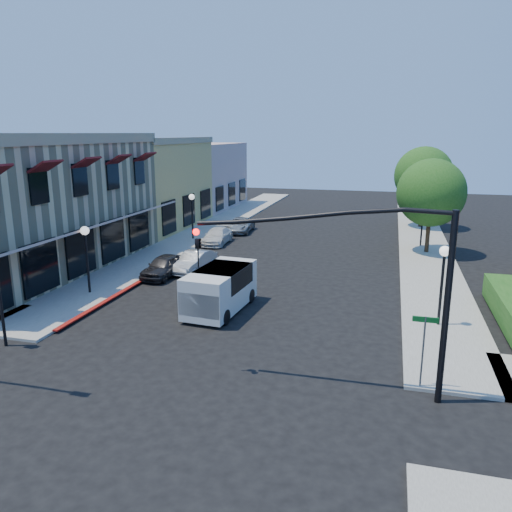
% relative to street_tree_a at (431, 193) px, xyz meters
% --- Properties ---
extents(ground, '(120.00, 120.00, 0.00)m').
position_rel_street_tree_a_xyz_m(ground, '(-8.80, -22.00, -4.19)').
color(ground, black).
rests_on(ground, ground).
extents(sidewalk_left, '(3.50, 50.00, 0.12)m').
position_rel_street_tree_a_xyz_m(sidewalk_left, '(-17.55, 5.00, -4.13)').
color(sidewalk_left, gray).
rests_on(sidewalk_left, ground).
extents(sidewalk_right, '(3.50, 50.00, 0.12)m').
position_rel_street_tree_a_xyz_m(sidewalk_right, '(-0.05, 5.00, -4.13)').
color(sidewalk_right, gray).
rests_on(sidewalk_right, ground).
extents(curb_red_strip, '(0.25, 10.00, 0.06)m').
position_rel_street_tree_a_xyz_m(curb_red_strip, '(-15.70, -14.00, -4.19)').
color(curb_red_strip, maroon).
rests_on(curb_red_strip, ground).
extents(corner_brick_building, '(11.77, 18.20, 8.10)m').
position_rel_street_tree_a_xyz_m(corner_brick_building, '(-24.25, -11.00, -0.19)').
color(corner_brick_building, tan).
rests_on(corner_brick_building, ground).
extents(yellow_stucco_building, '(10.00, 12.00, 7.60)m').
position_rel_street_tree_a_xyz_m(yellow_stucco_building, '(-24.30, 4.00, -0.39)').
color(yellow_stucco_building, '#D2B85E').
rests_on(yellow_stucco_building, ground).
extents(pink_stucco_building, '(10.00, 12.00, 7.00)m').
position_rel_street_tree_a_xyz_m(pink_stucco_building, '(-24.30, 16.00, -0.69)').
color(pink_stucco_building, '#C29A92').
rests_on(pink_stucco_building, ground).
extents(street_tree_a, '(4.56, 4.56, 6.48)m').
position_rel_street_tree_a_xyz_m(street_tree_a, '(0.00, 0.00, 0.00)').
color(street_tree_a, '#312213').
rests_on(street_tree_a, ground).
extents(street_tree_b, '(4.94, 4.94, 7.02)m').
position_rel_street_tree_a_xyz_m(street_tree_b, '(0.00, 10.00, 0.35)').
color(street_tree_b, '#312213').
rests_on(street_tree_b, ground).
extents(signal_mast_arm, '(8.01, 0.39, 6.00)m').
position_rel_street_tree_a_xyz_m(signal_mast_arm, '(-2.94, -20.50, -0.11)').
color(signal_mast_arm, black).
rests_on(signal_mast_arm, ground).
extents(street_name_sign, '(0.80, 0.06, 2.50)m').
position_rel_street_tree_a_xyz_m(street_name_sign, '(-1.30, -19.80, -2.50)').
color(street_name_sign, '#595B5E').
rests_on(street_name_sign, ground).
extents(lamppost_left_near, '(0.44, 0.44, 3.57)m').
position_rel_street_tree_a_xyz_m(lamppost_left_near, '(-17.30, -14.00, -1.46)').
color(lamppost_left_near, black).
rests_on(lamppost_left_near, ground).
extents(lamppost_left_far, '(0.44, 0.44, 3.57)m').
position_rel_street_tree_a_xyz_m(lamppost_left_far, '(-17.30, 0.00, -1.46)').
color(lamppost_left_far, black).
rests_on(lamppost_left_far, ground).
extents(lamppost_right_near, '(0.44, 0.44, 3.57)m').
position_rel_street_tree_a_xyz_m(lamppost_right_near, '(-0.30, -14.00, -1.46)').
color(lamppost_right_near, black).
rests_on(lamppost_right_near, ground).
extents(lamppost_right_far, '(0.44, 0.44, 3.57)m').
position_rel_street_tree_a_xyz_m(lamppost_right_far, '(-0.30, 2.00, -1.46)').
color(lamppost_right_far, black).
rests_on(lamppost_right_far, ground).
extents(white_van, '(2.34, 4.71, 2.02)m').
position_rel_street_tree_a_xyz_m(white_van, '(-9.99, -14.57, -3.02)').
color(white_van, silver).
rests_on(white_van, ground).
extents(parked_car_a, '(1.68, 3.78, 1.26)m').
position_rel_street_tree_a_xyz_m(parked_car_a, '(-15.00, -10.00, -3.56)').
color(parked_car_a, black).
rests_on(parked_car_a, ground).
extents(parked_car_b, '(1.77, 3.86, 1.23)m').
position_rel_street_tree_a_xyz_m(parked_car_b, '(-13.71, -8.53, -3.58)').
color(parked_car_b, '#B7B9BD').
rests_on(parked_car_b, ground).
extents(parked_car_c, '(1.75, 4.05, 1.16)m').
position_rel_street_tree_a_xyz_m(parked_car_c, '(-15.00, -0.85, -3.61)').
color(parked_car_c, silver).
rests_on(parked_car_c, ground).
extents(parked_car_d, '(2.21, 4.32, 1.17)m').
position_rel_street_tree_a_xyz_m(parked_car_d, '(-14.71, 4.00, -3.61)').
color(parked_car_d, gray).
rests_on(parked_car_d, ground).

